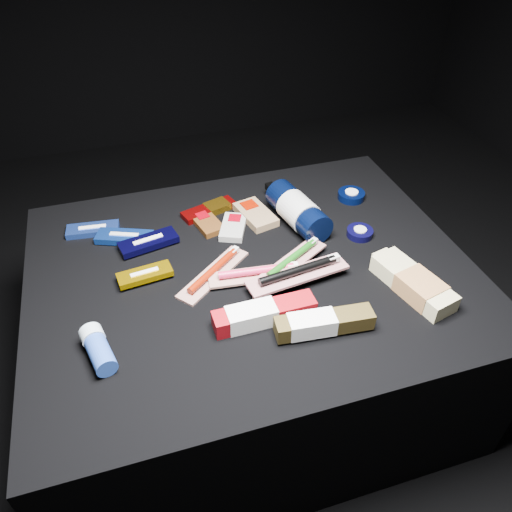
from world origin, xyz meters
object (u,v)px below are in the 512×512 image
object	(u,v)px
deodorant_stick	(98,349)
toothpaste_carton_red	(260,315)
lotion_bottle	(298,211)
bodywash_bottle	(414,284)

from	to	relation	value
deodorant_stick	toothpaste_carton_red	bearing A→B (deg)	-14.65
lotion_bottle	deodorant_stick	size ratio (longest dim) A/B	2.26
bodywash_bottle	toothpaste_carton_red	world-z (taller)	bodywash_bottle
lotion_bottle	bodywash_bottle	bearing A→B (deg)	-74.73
deodorant_stick	lotion_bottle	bearing A→B (deg)	15.81
bodywash_bottle	toothpaste_carton_red	bearing A→B (deg)	163.95
deodorant_stick	toothpaste_carton_red	distance (m)	0.31
lotion_bottle	toothpaste_carton_red	size ratio (longest dim) A/B	1.21
bodywash_bottle	toothpaste_carton_red	size ratio (longest dim) A/B	1.02
bodywash_bottle	deodorant_stick	world-z (taller)	deodorant_stick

